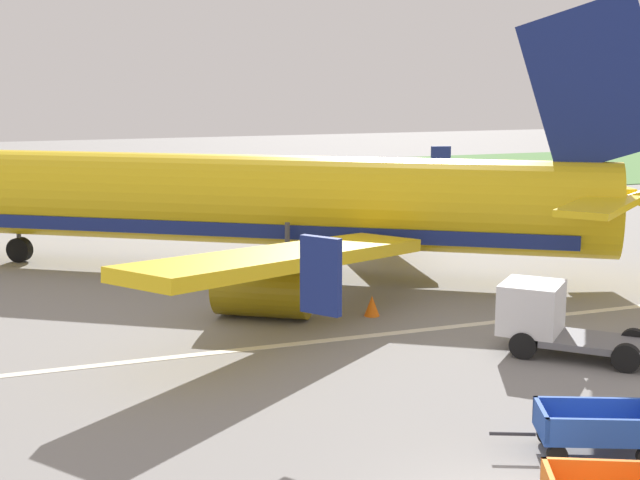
# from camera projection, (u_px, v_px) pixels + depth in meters

# --- Properties ---
(grass_strip) EXTENTS (220.00, 28.00, 0.06)m
(grass_strip) POSITION_uv_depth(u_px,v_px,m) (107.00, 185.00, 68.96)
(grass_strip) COLOR #518442
(grass_strip) RESTS_ON ground
(apron_stripe) EXTENTS (120.00, 0.36, 0.01)m
(apron_stripe) POSITION_uv_depth(u_px,v_px,m) (302.00, 343.00, 27.88)
(apron_stripe) COLOR silver
(apron_stripe) RESTS_ON ground
(airplane) EXTENTS (33.14, 28.19, 11.34)m
(airplane) POSITION_uv_depth(u_px,v_px,m) (267.00, 202.00, 37.16)
(airplane) COLOR yellow
(airplane) RESTS_ON ground
(baggage_cart_third_in_row) EXTENTS (3.55, 2.28, 1.07)m
(baggage_cart_third_in_row) POSITION_uv_depth(u_px,v_px,m) (596.00, 428.00, 19.54)
(baggage_cart_third_in_row) COLOR #234CB2
(baggage_cart_third_in_row) RESTS_ON ground
(service_truck_beside_carts) EXTENTS (4.40, 4.47, 2.10)m
(service_truck_beside_carts) POSITION_uv_depth(u_px,v_px,m) (547.00, 317.00, 26.75)
(service_truck_beside_carts) COLOR slate
(service_truck_beside_carts) RESTS_ON ground
(traffic_cone_near_plane) EXTENTS (0.55, 0.55, 0.72)m
(traffic_cone_near_plane) POSITION_uv_depth(u_px,v_px,m) (372.00, 306.00, 31.04)
(traffic_cone_near_plane) COLOR orange
(traffic_cone_near_plane) RESTS_ON ground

